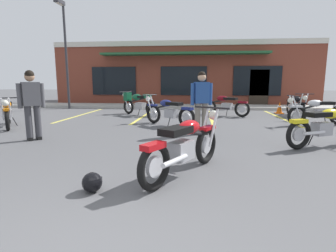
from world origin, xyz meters
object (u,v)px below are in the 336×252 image
motorcycle_black_cruiser (138,103)px  traffic_cone (279,108)px  motorcycle_green_cafe_racer (325,126)px  motorcycle_foreground_classic (185,145)px  person_in_shorts_foreground (32,101)px  motorcycle_blue_standard (296,105)px  helmet_on_pavement (92,182)px  motorcycle_orange_scrambler (317,111)px  motorcycle_red_sportbike (225,105)px  person_by_back_row (201,99)px  motorcycle_silver_naked (169,111)px  parking_lot_lamp_post (64,42)px  motorcycle_cream_vintage (7,113)px

motorcycle_black_cruiser → traffic_cone: 6.29m
motorcycle_black_cruiser → motorcycle_green_cafe_racer: same height
motorcycle_foreground_classic → person_in_shorts_foreground: (-3.75, 2.03, 0.49)m
motorcycle_black_cruiser → motorcycle_blue_standard: (6.47, 0.11, -0.07)m
motorcycle_green_cafe_racer → helmet_on_pavement: bearing=-145.0°
motorcycle_black_cruiser → motorcycle_orange_scrambler: (6.41, -2.02, -0.07)m
motorcycle_red_sportbike → motorcycle_black_cruiser: (-3.66, -0.12, 0.07)m
person_in_shorts_foreground → person_by_back_row: 4.22m
motorcycle_silver_naked → motorcycle_green_cafe_racer: bearing=-33.7°
parking_lot_lamp_post → person_in_shorts_foreground: bearing=-69.2°
motorcycle_green_cafe_racer → motorcycle_orange_scrambler: same height
motorcycle_black_cruiser → motorcycle_orange_scrambler: size_ratio=0.87×
motorcycle_orange_scrambler → person_in_shorts_foreground: size_ratio=1.25×
motorcycle_orange_scrambler → helmet_on_pavement: (-5.23, -5.90, -0.33)m
motorcycle_foreground_classic → person_by_back_row: person_by_back_row is taller
person_in_shorts_foreground → motorcycle_red_sportbike: bearing=45.9°
motorcycle_foreground_classic → motorcycle_silver_naked: 4.62m
motorcycle_blue_standard → traffic_cone: (-0.30, 1.06, -0.20)m
motorcycle_green_cafe_racer → parking_lot_lamp_post: 12.25m
motorcycle_black_cruiser → motorcycle_blue_standard: size_ratio=0.86×
motorcycle_green_cafe_racer → motorcycle_cream_vintage: (-8.63, 1.56, 0.00)m
motorcycle_foreground_classic → motorcycle_red_sportbike: same height
motorcycle_silver_naked → motorcycle_red_sportbike: bearing=52.6°
person_by_back_row → motorcycle_cream_vintage: bearing=175.8°
motorcycle_silver_naked → motorcycle_green_cafe_racer: same height
motorcycle_foreground_classic → motorcycle_orange_scrambler: same height
motorcycle_blue_standard → motorcycle_green_cafe_racer: 5.28m
motorcycle_orange_scrambler → parking_lot_lamp_post: (-10.59, 4.17, 2.94)m
motorcycle_red_sportbike → parking_lot_lamp_post: 8.62m
motorcycle_silver_naked → motorcycle_orange_scrambler: size_ratio=0.86×
person_by_back_row → parking_lot_lamp_post: bearing=138.4°
motorcycle_blue_standard → person_in_shorts_foreground: person_in_shorts_foreground is taller
motorcycle_silver_naked → traffic_cone: motorcycle_silver_naked is taller
motorcycle_black_cruiser → motorcycle_silver_naked: 3.03m
motorcycle_cream_vintage → parking_lot_lamp_post: parking_lot_lamp_post is taller
motorcycle_blue_standard → motorcycle_green_cafe_racer: (-1.18, -5.14, 0.00)m
motorcycle_foreground_classic → parking_lot_lamp_post: bearing=125.0°
person_by_back_row → motorcycle_black_cruiser: bearing=123.9°
traffic_cone → motorcycle_silver_naked: bearing=-140.7°
motorcycle_foreground_classic → motorcycle_green_cafe_racer: (2.96, 2.10, 0.00)m
motorcycle_black_cruiser → parking_lot_lamp_post: parking_lot_lamp_post is taller
helmet_on_pavement → motorcycle_cream_vintage: bearing=135.4°
motorcycle_orange_scrambler → person_in_shorts_foreground: person_in_shorts_foreground is taller
person_in_shorts_foreground → person_by_back_row: size_ratio=1.00×
motorcycle_orange_scrambler → traffic_cone: 3.20m
person_by_back_row → helmet_on_pavement: 4.35m
motorcycle_silver_naked → helmet_on_pavement: size_ratio=6.95×
motorcycle_silver_naked → parking_lot_lamp_post: (-5.79, 4.72, 2.94)m
traffic_cone → parking_lot_lamp_post: parking_lot_lamp_post is taller
motorcycle_black_cruiser → parking_lot_lamp_post: bearing=152.8°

